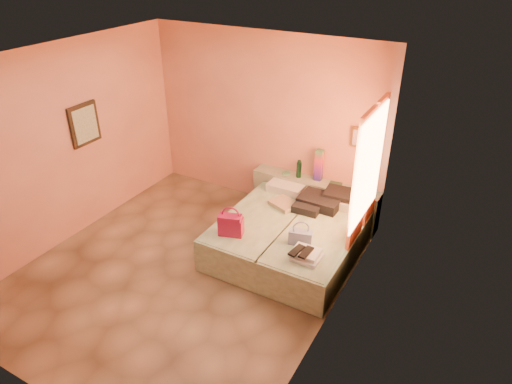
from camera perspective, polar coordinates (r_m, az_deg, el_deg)
ground at (r=6.37m, az=-8.72°, el=-9.58°), size 4.50×4.50×0.00m
room_walls at (r=5.74m, az=-5.00°, el=6.93°), size 4.02×4.51×2.81m
headboard_ledge at (r=7.29m, az=7.27°, el=-0.89°), size 2.05×0.30×0.65m
bed_left at (r=6.65m, az=0.73°, el=-4.63°), size 0.90×2.00×0.50m
bed_right at (r=6.35m, az=7.93°, el=-6.79°), size 0.90×2.00×0.50m
water_bottle at (r=7.17m, az=5.39°, el=2.87°), size 0.10×0.10×0.28m
rainbow_box at (r=7.08m, az=7.87°, el=3.34°), size 0.12×0.12×0.50m
small_dish at (r=7.28m, az=3.77°, el=2.31°), size 0.16×0.16×0.03m
green_book at (r=7.05m, az=9.90°, el=0.95°), size 0.20×0.15×0.03m
flower_vase at (r=6.94m, az=13.41°, el=1.05°), size 0.21×0.21×0.25m
magenta_handbag at (r=6.03m, az=-3.15°, el=-4.08°), size 0.36×0.27×0.30m
khaki_garment at (r=6.71m, az=3.54°, el=-1.51°), size 0.47×0.43×0.07m
clothes_pile at (r=6.72m, az=8.46°, el=-1.09°), size 0.72×0.72×0.19m
blue_handbag at (r=5.90m, az=5.59°, el=-5.67°), size 0.32×0.20×0.19m
towel_stack at (r=5.68m, az=6.37°, el=-7.87°), size 0.36×0.31×0.10m
sandal_pair at (r=5.62m, az=5.64°, el=-7.45°), size 0.23×0.28×0.03m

